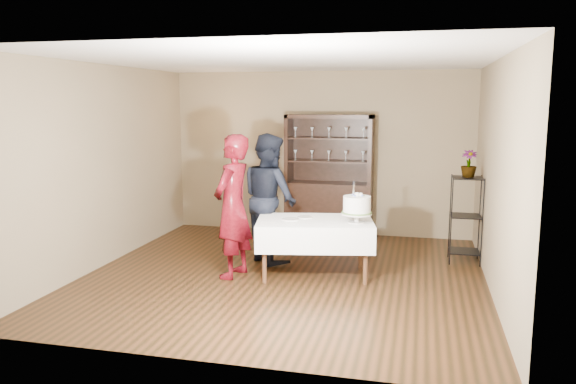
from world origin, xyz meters
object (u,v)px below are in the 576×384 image
(woman, at_px, (233,206))
(potted_plant, at_px, (469,164))
(plant_etagere, at_px, (466,216))
(cake_table, at_px, (315,233))
(cake, at_px, (357,206))
(man, at_px, (269,198))
(china_hutch, at_px, (329,197))

(woman, distance_m, potted_plant, 3.24)
(plant_etagere, xyz_separation_m, cake_table, (-1.91, -1.09, -0.10))
(plant_etagere, xyz_separation_m, woman, (-2.90, -1.36, 0.25))
(potted_plant, bearing_deg, plant_etagere, 137.51)
(cake, distance_m, potted_plant, 1.83)
(woman, xyz_separation_m, cake, (1.53, 0.23, 0.03))
(cake_table, distance_m, man, 0.97)
(plant_etagere, relative_size, cake, 2.30)
(woman, bearing_deg, potted_plant, 125.08)
(woman, relative_size, man, 1.02)
(cake_table, relative_size, woman, 0.88)
(china_hutch, relative_size, woman, 1.10)
(china_hutch, relative_size, cake_table, 1.25)
(plant_etagere, distance_m, man, 2.72)
(man, relative_size, cake, 3.41)
(man, bearing_deg, cake, -158.70)
(china_hutch, xyz_separation_m, potted_plant, (2.08, -1.06, 0.71))
(cake, bearing_deg, cake_table, 175.40)
(china_hutch, height_order, cake_table, china_hutch)
(plant_etagere, height_order, woman, woman)
(woman, xyz_separation_m, potted_plant, (2.91, 1.36, 0.47))
(china_hutch, distance_m, man, 1.73)
(man, bearing_deg, cake_table, -170.02)
(cake_table, relative_size, man, 0.90)
(plant_etagere, height_order, cake_table, plant_etagere)
(china_hutch, height_order, man, china_hutch)
(cake_table, height_order, cake, cake)
(plant_etagere, bearing_deg, woman, -154.92)
(plant_etagere, relative_size, woman, 0.66)
(plant_etagere, height_order, man, man)
(woman, height_order, man, woman)
(woman, xyz_separation_m, man, (0.26, 0.80, -0.01))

